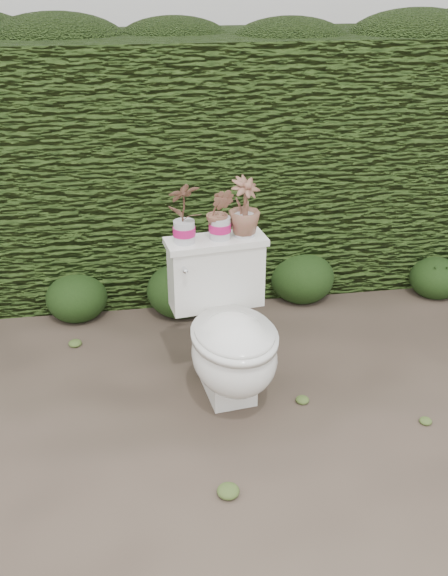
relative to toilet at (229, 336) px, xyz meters
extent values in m
plane|color=brown|center=(-0.07, -0.11, -0.36)|extent=(60.00, 60.00, 0.00)
cube|color=#3B571D|center=(-0.07, 1.49, 0.44)|extent=(8.00, 1.00, 1.60)
cube|color=silver|center=(0.00, 0.02, -0.26)|extent=(0.26, 0.33, 0.20)
ellipsoid|color=silver|center=(0.01, -0.08, -0.06)|extent=(0.47, 0.56, 0.39)
cube|color=silver|center=(-0.03, 0.24, 0.22)|extent=(0.49, 0.23, 0.34)
cube|color=silver|center=(-0.03, 0.24, 0.40)|extent=(0.52, 0.25, 0.03)
cylinder|color=silver|center=(-0.20, 0.12, 0.32)|extent=(0.03, 0.06, 0.02)
sphere|color=silver|center=(-0.20, 0.09, 0.32)|extent=(0.03, 0.03, 0.03)
imported|color=#33651F|center=(-0.19, 0.22, 0.57)|extent=(0.18, 0.15, 0.30)
imported|color=#33651F|center=(-0.01, 0.24, 0.54)|extent=(0.16, 0.15, 0.25)
imported|color=#33651F|center=(0.11, 0.26, 0.56)|extent=(0.22, 0.22, 0.28)
ellipsoid|color=#223A14|center=(-0.81, 0.97, -0.20)|extent=(0.38, 0.38, 0.30)
ellipsoid|color=#223A14|center=(-0.16, 0.94, -0.18)|extent=(0.43, 0.43, 0.34)
ellipsoid|color=#223A14|center=(0.65, 1.00, -0.19)|extent=(0.42, 0.42, 0.34)
ellipsoid|color=#223A14|center=(1.55, 0.91, -0.22)|extent=(0.34, 0.34, 0.28)
camera|label=1|loc=(-0.44, -2.65, 1.65)|focal=40.00mm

